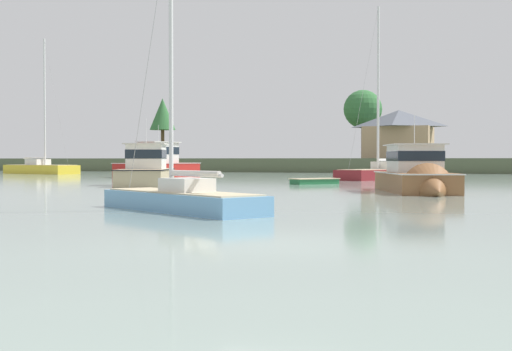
% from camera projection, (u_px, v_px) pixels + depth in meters
% --- Properties ---
extents(ground_plane, '(455.82, 455.82, 0.00)m').
position_uv_depth(ground_plane, '(267.00, 242.00, 12.36)').
color(ground_plane, gray).
extents(far_shore_bank, '(205.12, 40.83, 1.61)m').
position_uv_depth(far_shore_bank, '(480.00, 165.00, 90.35)').
color(far_shore_bank, '#4C563D').
rests_on(far_shore_bank, ground).
extents(cruiser_sand, '(5.11, 8.19, 4.73)m').
position_uv_depth(cruiser_sand, '(148.00, 176.00, 40.28)').
color(cruiser_sand, tan).
rests_on(cruiser_sand, ground).
extents(sailboat_skyblue, '(6.28, 4.68, 9.13)m').
position_uv_depth(sailboat_skyblue, '(181.00, 204.00, 19.76)').
color(sailboat_skyblue, '#669ECC').
rests_on(sailboat_skyblue, ground).
extents(sailboat_yellow, '(9.99, 5.56, 14.45)m').
position_uv_depth(sailboat_yellow, '(41.00, 171.00, 71.68)').
color(sailboat_yellow, gold).
rests_on(sailboat_yellow, ground).
extents(cruiser_red, '(4.74, 9.63, 5.26)m').
position_uv_depth(cruiser_red, '(152.00, 169.00, 58.18)').
color(cruiser_red, '#B2231E').
rests_on(cruiser_red, ground).
extents(cruiser_wood, '(5.01, 8.48, 4.44)m').
position_uv_depth(cruiser_wood, '(418.00, 181.00, 30.82)').
color(cruiser_wood, brown).
rests_on(cruiser_wood, ground).
extents(dinghy_green, '(2.83, 3.03, 0.48)m').
position_uv_depth(dinghy_green, '(314.00, 182.00, 41.54)').
color(dinghy_green, '#236B3D').
rests_on(dinghy_green, ground).
extents(sailboat_maroon, '(5.75, 9.35, 13.11)m').
position_uv_depth(sailboat_maroon, '(383.00, 176.00, 51.23)').
color(sailboat_maroon, maroon).
rests_on(sailboat_maroon, ground).
extents(shore_tree_left_mid, '(3.64, 3.64, 8.50)m').
position_uv_depth(shore_tree_left_mid, '(163.00, 115.00, 97.74)').
color(shore_tree_left_mid, brown).
rests_on(shore_tree_left_mid, far_shore_bank).
extents(shore_tree_left, '(5.26, 5.26, 9.39)m').
position_uv_depth(shore_tree_left, '(363.00, 109.00, 94.93)').
color(shore_tree_left, brown).
rests_on(shore_tree_left, far_shore_bank).
extents(cottage_hillside, '(8.83, 7.52, 6.19)m').
position_uv_depth(cottage_hillside, '(399.00, 133.00, 88.88)').
color(cottage_hillside, tan).
rests_on(cottage_hillside, far_shore_bank).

